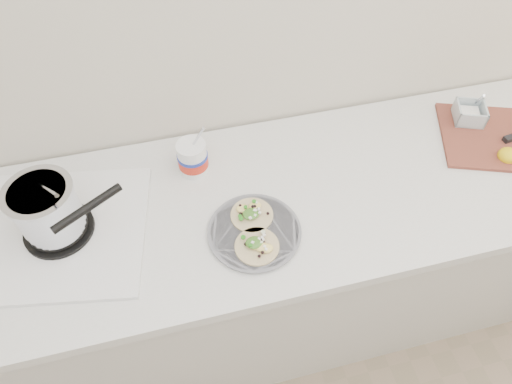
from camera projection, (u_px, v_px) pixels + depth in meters
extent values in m
cube|color=beige|center=(235.00, 24.00, 1.26)|extent=(3.50, 0.05, 2.60)
cube|color=silver|center=(259.00, 270.00, 1.76)|extent=(2.40, 0.62, 0.86)
cube|color=silver|center=(262.00, 204.00, 1.40)|extent=(2.44, 0.66, 0.04)
cube|color=silver|center=(61.00, 232.00, 1.30)|extent=(0.55, 0.52, 0.01)
cylinder|color=black|center=(59.00, 229.00, 1.29)|extent=(0.19, 0.19, 0.01)
torus|color=black|center=(58.00, 226.00, 1.28)|extent=(0.17, 0.17, 0.02)
cylinder|color=silver|center=(47.00, 209.00, 1.21)|extent=(0.17, 0.17, 0.15)
cylinder|color=slate|center=(254.00, 232.00, 1.30)|extent=(0.25, 0.25, 0.01)
cylinder|color=slate|center=(254.00, 231.00, 1.29)|extent=(0.27, 0.27, 0.00)
cylinder|color=white|center=(193.00, 158.00, 1.41)|extent=(0.09, 0.09, 0.11)
cylinder|color=red|center=(193.00, 159.00, 1.42)|extent=(0.09, 0.09, 0.04)
cylinder|color=#192D99|center=(192.00, 155.00, 1.40)|extent=(0.10, 0.10, 0.01)
cube|color=brown|center=(508.00, 139.00, 1.53)|extent=(0.52, 0.44, 0.01)
cube|color=white|center=(469.00, 115.00, 1.57)|extent=(0.06, 0.06, 0.03)
ellipsoid|color=yellow|center=(509.00, 154.00, 1.46)|extent=(0.06, 0.06, 0.05)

